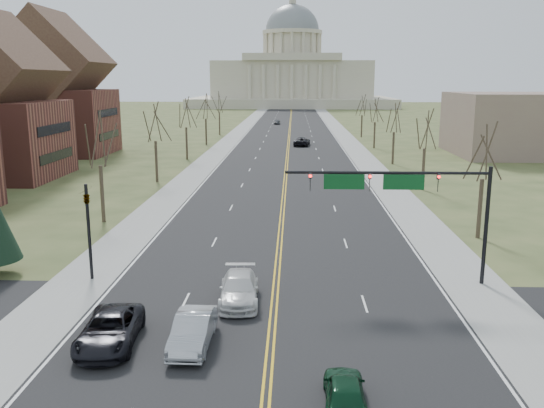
# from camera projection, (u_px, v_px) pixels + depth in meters

# --- Properties ---
(ground) EXTENTS (600.00, 600.00, 0.00)m
(ground) POSITION_uv_depth(u_px,v_px,m) (266.00, 401.00, 22.25)
(ground) COLOR #3A4924
(ground) RESTS_ON ground
(road) EXTENTS (20.00, 380.00, 0.01)m
(road) POSITION_uv_depth(u_px,v_px,m) (289.00, 134.00, 129.67)
(road) COLOR black
(road) RESTS_ON ground
(cross_road) EXTENTS (120.00, 14.00, 0.01)m
(cross_road) POSITION_uv_depth(u_px,v_px,m) (272.00, 334.00, 28.11)
(cross_road) COLOR black
(cross_road) RESTS_ON ground
(sidewalk_left) EXTENTS (4.00, 380.00, 0.03)m
(sidewalk_left) POSITION_uv_depth(u_px,v_px,m) (236.00, 134.00, 130.10)
(sidewalk_left) COLOR gray
(sidewalk_left) RESTS_ON ground
(sidewalk_right) EXTENTS (4.00, 380.00, 0.03)m
(sidewalk_right) POSITION_uv_depth(u_px,v_px,m) (343.00, 134.00, 129.22)
(sidewalk_right) COLOR gray
(sidewalk_right) RESTS_ON ground
(center_line) EXTENTS (0.42, 380.00, 0.01)m
(center_line) POSITION_uv_depth(u_px,v_px,m) (289.00, 134.00, 129.66)
(center_line) COLOR gold
(center_line) RESTS_ON road
(edge_line_left) EXTENTS (0.15, 380.00, 0.01)m
(edge_line_left) POSITION_uv_depth(u_px,v_px,m) (246.00, 134.00, 130.02)
(edge_line_left) COLOR silver
(edge_line_left) RESTS_ON road
(edge_line_right) EXTENTS (0.15, 380.00, 0.01)m
(edge_line_right) POSITION_uv_depth(u_px,v_px,m) (333.00, 134.00, 129.30)
(edge_line_right) COLOR silver
(edge_line_right) RESTS_ON road
(capitol) EXTENTS (90.00, 60.00, 50.00)m
(capitol) POSITION_uv_depth(u_px,v_px,m) (292.00, 75.00, 263.27)
(capitol) COLOR beige
(capitol) RESTS_ON ground
(signal_mast) EXTENTS (12.12, 0.44, 7.20)m
(signal_mast) POSITION_uv_depth(u_px,v_px,m) (402.00, 190.00, 33.94)
(signal_mast) COLOR black
(signal_mast) RESTS_ON ground
(signal_left) EXTENTS (0.32, 0.36, 6.00)m
(signal_left) POSITION_uv_depth(u_px,v_px,m) (88.00, 221.00, 35.07)
(signal_left) COLOR black
(signal_left) RESTS_ON ground
(tree_r_0) EXTENTS (3.74, 3.74, 8.50)m
(tree_r_0) POSITION_uv_depth(u_px,v_px,m) (484.00, 155.00, 43.73)
(tree_r_0) COLOR #382E21
(tree_r_0) RESTS_ON ground
(tree_l_0) EXTENTS (3.96, 3.96, 9.00)m
(tree_l_0) POSITION_uv_depth(u_px,v_px,m) (99.00, 142.00, 48.69)
(tree_l_0) COLOR #382E21
(tree_l_0) RESTS_ON ground
(tree_r_1) EXTENTS (3.74, 3.74, 8.50)m
(tree_r_1) POSITION_uv_depth(u_px,v_px,m) (425.00, 131.00, 63.26)
(tree_r_1) COLOR #382E21
(tree_r_1) RESTS_ON ground
(tree_l_1) EXTENTS (3.96, 3.96, 9.00)m
(tree_l_1) POSITION_uv_depth(u_px,v_px,m) (155.00, 124.00, 68.22)
(tree_l_1) COLOR #382E21
(tree_l_1) RESTS_ON ground
(tree_r_2) EXTENTS (3.74, 3.74, 8.50)m
(tree_r_2) POSITION_uv_depth(u_px,v_px,m) (394.00, 119.00, 82.79)
(tree_r_2) COLOR #382E21
(tree_r_2) RESTS_ON ground
(tree_l_2) EXTENTS (3.96, 3.96, 9.00)m
(tree_l_2) POSITION_uv_depth(u_px,v_px,m) (186.00, 114.00, 87.75)
(tree_l_2) COLOR #382E21
(tree_l_2) RESTS_ON ground
(tree_r_3) EXTENTS (3.74, 3.74, 8.50)m
(tree_r_3) POSITION_uv_depth(u_px,v_px,m) (375.00, 111.00, 102.32)
(tree_r_3) COLOR #382E21
(tree_r_3) RESTS_ON ground
(tree_l_3) EXTENTS (3.96, 3.96, 9.00)m
(tree_l_3) POSITION_uv_depth(u_px,v_px,m) (206.00, 108.00, 107.28)
(tree_l_3) COLOR #382E21
(tree_l_3) RESTS_ON ground
(tree_r_4) EXTENTS (3.74, 3.74, 8.50)m
(tree_r_4) POSITION_uv_depth(u_px,v_px,m) (362.00, 106.00, 121.85)
(tree_r_4) COLOR #382E21
(tree_r_4) RESTS_ON ground
(tree_l_4) EXTENTS (3.96, 3.96, 9.00)m
(tree_l_4) POSITION_uv_depth(u_px,v_px,m) (219.00, 103.00, 126.81)
(tree_l_4) COLOR #382E21
(tree_l_4) RESTS_ON ground
(bldg_left_far) EXTENTS (17.10, 14.28, 23.25)m
(bldg_left_far) POSITION_uv_depth(u_px,v_px,m) (55.00, 96.00, 93.88)
(bldg_left_far) COLOR brown
(bldg_left_far) RESTS_ON ground
(bldg_right_mass) EXTENTS (25.00, 20.00, 10.00)m
(bldg_right_mass) POSITION_uv_depth(u_px,v_px,m) (532.00, 124.00, 93.93)
(bldg_right_mass) COLOR #7A6157
(bldg_right_mass) RESTS_ON ground
(car_nb_inner_lead) EXTENTS (1.66, 3.92, 1.32)m
(car_nb_inner_lead) POSITION_uv_depth(u_px,v_px,m) (345.00, 391.00, 21.66)
(car_nb_inner_lead) COLOR #0B311B
(car_nb_inner_lead) RESTS_ON road
(car_sb_inner_lead) EXTENTS (1.71, 4.70, 1.54)m
(car_sb_inner_lead) POSITION_uv_depth(u_px,v_px,m) (193.00, 330.00, 26.64)
(car_sb_inner_lead) COLOR #A6A8AE
(car_sb_inner_lead) RESTS_ON road
(car_sb_outer_lead) EXTENTS (2.88, 5.57, 1.50)m
(car_sb_outer_lead) POSITION_uv_depth(u_px,v_px,m) (110.00, 330.00, 26.78)
(car_sb_outer_lead) COLOR black
(car_sb_outer_lead) RESTS_ON road
(car_sb_inner_second) EXTENTS (2.42, 5.30, 1.51)m
(car_sb_inner_second) POSITION_uv_depth(u_px,v_px,m) (239.00, 289.00, 31.95)
(car_sb_inner_second) COLOR silver
(car_sb_inner_second) RESTS_ON road
(car_far_nb) EXTENTS (3.34, 5.98, 1.58)m
(car_far_nb) POSITION_uv_depth(u_px,v_px,m) (302.00, 141.00, 107.47)
(car_far_nb) COLOR black
(car_far_nb) RESTS_ON road
(car_far_sb) EXTENTS (1.75, 3.96, 1.33)m
(car_far_sb) POSITION_uv_depth(u_px,v_px,m) (277.00, 122.00, 158.29)
(car_far_sb) COLOR #4A4E52
(car_far_sb) RESTS_ON road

